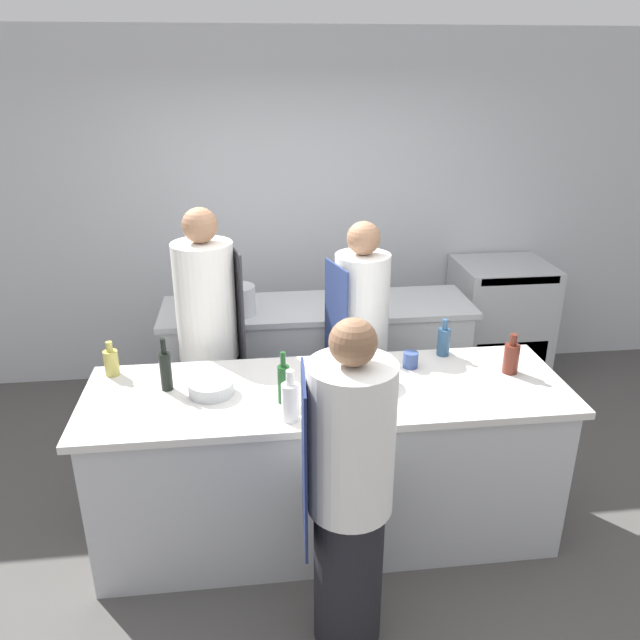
{
  "coord_description": "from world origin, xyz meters",
  "views": [
    {
      "loc": [
        -0.39,
        -2.9,
        2.53
      ],
      "look_at": [
        0.0,
        0.35,
        1.18
      ],
      "focal_mm": 35.0,
      "sensor_mm": 36.0,
      "label": 1
    }
  ],
  "objects": [
    {
      "name": "chef_at_pass_far",
      "position": [
        0.3,
        0.69,
        0.83
      ],
      "size": [
        0.39,
        0.38,
        1.66
      ],
      "rotation": [
        0.0,
        0.0,
        1.85
      ],
      "color": "black",
      "rests_on": "ground_plane"
    },
    {
      "name": "chef_at_stove",
      "position": [
        -0.66,
        0.73,
        0.88
      ],
      "size": [
        0.42,
        0.4,
        1.76
      ],
      "rotation": [
        0.0,
        0.0,
        -1.31
      ],
      "color": "black",
      "rests_on": "ground_plane"
    },
    {
      "name": "bowl_prep_small",
      "position": [
        0.25,
        -0.0,
        0.96
      ],
      "size": [
        0.25,
        0.25,
        0.06
      ],
      "color": "white",
      "rests_on": "prep_counter"
    },
    {
      "name": "bottle_olive_oil",
      "position": [
        -1.17,
        0.3,
        1.01
      ],
      "size": [
        0.08,
        0.08,
        0.2
      ],
      "color": "#B2A84C",
      "rests_on": "prep_counter"
    },
    {
      "name": "pass_counter",
      "position": [
        0.09,
        1.24,
        0.47
      ],
      "size": [
        2.23,
        0.63,
        0.93
      ],
      "color": "#B7BABC",
      "rests_on": "ground_plane"
    },
    {
      "name": "chef_at_prep_near",
      "position": [
        -0.01,
        -0.73,
        0.81
      ],
      "size": [
        0.39,
        0.37,
        1.63
      ],
      "rotation": [
        0.0,
        0.0,
        1.51
      ],
      "color": "black",
      "rests_on": "ground_plane"
    },
    {
      "name": "bottle_sauce",
      "position": [
        0.73,
        0.33,
        1.02
      ],
      "size": [
        0.07,
        0.07,
        0.23
      ],
      "color": "#2D5175",
      "rests_on": "prep_counter"
    },
    {
      "name": "prep_counter",
      "position": [
        0.0,
        0.0,
        0.47
      ],
      "size": [
        2.58,
        0.82,
        0.93
      ],
      "color": "#B7BABC",
      "rests_on": "ground_plane"
    },
    {
      "name": "stockpot",
      "position": [
        -0.47,
        1.13,
        1.03
      ],
      "size": [
        0.23,
        0.23,
        0.2
      ],
      "color": "#B7BABC",
      "rests_on": "pass_counter"
    },
    {
      "name": "bowl_mixing_large",
      "position": [
        -0.61,
        0.01,
        0.96
      ],
      "size": [
        0.24,
        0.24,
        0.07
      ],
      "color": "#B7BABC",
      "rests_on": "prep_counter"
    },
    {
      "name": "cup",
      "position": [
        0.5,
        0.19,
        0.97
      ],
      "size": [
        0.09,
        0.09,
        0.09
      ],
      "color": "#33477F",
      "rests_on": "prep_counter"
    },
    {
      "name": "oven_range",
      "position": [
        1.69,
        1.75,
        0.51
      ],
      "size": [
        0.75,
        0.65,
        1.02
      ],
      "color": "#B7BABC",
      "rests_on": "ground_plane"
    },
    {
      "name": "bottle_cooking_oil",
      "position": [
        1.03,
        0.06,
        1.02
      ],
      "size": [
        0.09,
        0.09,
        0.23
      ],
      "color": "#5B2319",
      "rests_on": "prep_counter"
    },
    {
      "name": "bottle_wine",
      "position": [
        -0.22,
        -0.29,
        1.03
      ],
      "size": [
        0.09,
        0.09,
        0.27
      ],
      "color": "silver",
      "rests_on": "prep_counter"
    },
    {
      "name": "bottle_water",
      "position": [
        -0.85,
        0.09,
        1.04
      ],
      "size": [
        0.06,
        0.06,
        0.29
      ],
      "color": "black",
      "rests_on": "prep_counter"
    },
    {
      "name": "wall_back",
      "position": [
        0.0,
        2.13,
        1.4
      ],
      "size": [
        8.0,
        0.06,
        2.8
      ],
      "color": "silver",
      "rests_on": "ground_plane"
    },
    {
      "name": "bottle_vinegar",
      "position": [
        -0.24,
        -0.12,
        1.04
      ],
      "size": [
        0.06,
        0.06,
        0.28
      ],
      "color": "#19471E",
      "rests_on": "prep_counter"
    },
    {
      "name": "ground_plane",
      "position": [
        0.0,
        0.0,
        0.0
      ],
      "size": [
        16.0,
        16.0,
        0.0
      ],
      "primitive_type": "plane",
      "color": "#4C4947"
    }
  ]
}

